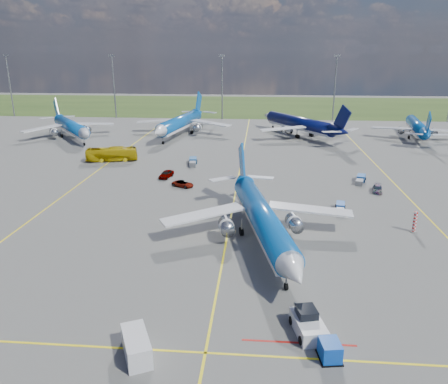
# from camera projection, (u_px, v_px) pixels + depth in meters

# --- Properties ---
(ground) EXTENTS (400.00, 400.00, 0.00)m
(ground) POSITION_uv_depth(u_px,v_px,m) (225.00, 250.00, 55.86)
(ground) COLOR #5C5C59
(ground) RESTS_ON ground
(grass_strip) EXTENTS (400.00, 80.00, 0.01)m
(grass_strip) POSITION_uv_depth(u_px,v_px,m) (252.00, 106.00, 197.89)
(grass_strip) COLOR #2D4719
(grass_strip) RESTS_ON ground
(taxiway_lines) EXTENTS (60.25, 160.00, 0.02)m
(taxiway_lines) POSITION_uv_depth(u_px,v_px,m) (238.00, 186.00, 82.07)
(taxiway_lines) COLOR yellow
(taxiway_lines) RESTS_ON ground
(floodlight_masts) EXTENTS (202.20, 0.50, 22.70)m
(floodlight_masts) POSITION_uv_depth(u_px,v_px,m) (278.00, 84.00, 155.31)
(floodlight_masts) COLOR slate
(floodlight_masts) RESTS_ON ground
(warning_post) EXTENTS (0.50, 0.50, 3.00)m
(warning_post) POSITION_uv_depth(u_px,v_px,m) (415.00, 222.00, 60.90)
(warning_post) COLOR red
(warning_post) RESTS_ON ground
(bg_jet_nw) EXTENTS (45.38, 46.99, 9.79)m
(bg_jet_nw) POSITION_uv_depth(u_px,v_px,m) (72.00, 138.00, 126.24)
(bg_jet_nw) COLOR #0B51A3
(bg_jet_nw) RESTS_ON ground
(bg_jet_nnw) EXTENTS (38.44, 46.54, 10.93)m
(bg_jet_nnw) POSITION_uv_depth(u_px,v_px,m) (181.00, 135.00, 130.57)
(bg_jet_nnw) COLOR #0B51A3
(bg_jet_nnw) RESTS_ON ground
(bg_jet_n) EXTENTS (48.23, 51.11, 10.68)m
(bg_jet_n) POSITION_uv_depth(u_px,v_px,m) (299.00, 136.00, 129.46)
(bg_jet_n) COLOR #070D41
(bg_jet_n) RESTS_ON ground
(bg_jet_ne) EXTENTS (32.89, 39.79, 9.34)m
(bg_jet_ne) POSITION_uv_depth(u_px,v_px,m) (416.00, 138.00, 126.83)
(bg_jet_ne) COLOR #0B51A3
(bg_jet_ne) RESTS_ON ground
(main_airliner) EXTENTS (35.79, 42.62, 9.80)m
(main_airliner) POSITION_uv_depth(u_px,v_px,m) (262.00, 241.00, 58.37)
(main_airliner) COLOR #0B51A3
(main_airliner) RESTS_ON ground
(pushback_tug) EXTENTS (3.28, 6.42, 2.13)m
(pushback_tug) POSITION_uv_depth(u_px,v_px,m) (308.00, 324.00, 39.41)
(pushback_tug) COLOR silver
(pushback_tug) RESTS_ON ground
(uld_container) EXTENTS (1.88, 2.22, 1.60)m
(uld_container) POSITION_uv_depth(u_px,v_px,m) (330.00, 350.00, 36.03)
(uld_container) COLOR #0C43B4
(uld_container) RESTS_ON ground
(service_van) EXTENTS (3.64, 4.86, 1.96)m
(service_van) POSITION_uv_depth(u_px,v_px,m) (136.00, 346.00, 36.27)
(service_van) COLOR silver
(service_van) RESTS_ON ground
(apron_bus) EXTENTS (11.82, 5.34, 3.21)m
(apron_bus) POSITION_uv_depth(u_px,v_px,m) (112.00, 154.00, 99.75)
(apron_bus) COLOR #BFA30B
(apron_bus) RESTS_ON ground
(service_car_a) EXTENTS (2.73, 4.68, 1.50)m
(service_car_a) POSITION_uv_depth(u_px,v_px,m) (166.00, 174.00, 87.07)
(service_car_a) COLOR #999999
(service_car_a) RESTS_ON ground
(service_car_b) EXTENTS (4.59, 3.50, 1.16)m
(service_car_b) POSITION_uv_depth(u_px,v_px,m) (183.00, 184.00, 81.27)
(service_car_b) COLOR #999999
(service_car_b) RESTS_ON ground
(service_car_c) EXTENTS (2.47, 4.31, 1.18)m
(service_car_c) POSITION_uv_depth(u_px,v_px,m) (377.00, 189.00, 78.29)
(service_car_c) COLOR #999999
(service_car_c) RESTS_ON ground
(baggage_tug_w) EXTENTS (2.06, 4.78, 1.04)m
(baggage_tug_w) POSITION_uv_depth(u_px,v_px,m) (340.00, 208.00, 69.23)
(baggage_tug_w) COLOR #1B4DA7
(baggage_tug_w) RESTS_ON ground
(baggage_tug_c) EXTENTS (2.10, 5.64, 1.24)m
(baggage_tug_c) POSITION_uv_depth(u_px,v_px,m) (193.00, 162.00, 97.28)
(baggage_tug_c) COLOR #174E8D
(baggage_tug_c) RESTS_ON ground
(baggage_tug_e) EXTENTS (2.90, 5.41, 1.18)m
(baggage_tug_e) POSITION_uv_depth(u_px,v_px,m) (360.00, 179.00, 84.15)
(baggage_tug_e) COLOR #1A4E9F
(baggage_tug_e) RESTS_ON ground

